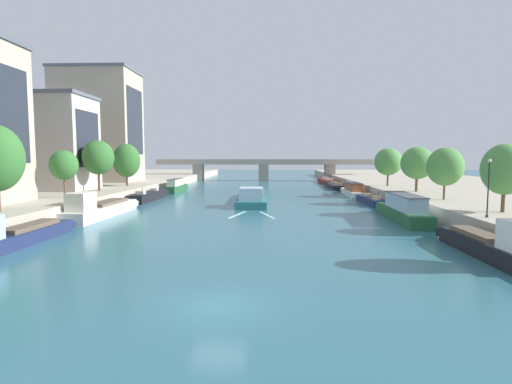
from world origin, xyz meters
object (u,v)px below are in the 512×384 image
at_px(moored_boat_right_downstream, 327,181).
at_px(bridge_far, 264,167).
at_px(moored_boat_right_end, 487,244).
at_px(moored_boat_right_lone, 353,190).
at_px(moored_boat_right_second, 336,186).
at_px(tree_left_by_lamp, 127,161).
at_px(tree_right_midway, 445,167).
at_px(tree_left_end_of_row, 98,158).
at_px(moored_boat_right_far, 403,209).
at_px(moored_boat_left_near, 176,186).
at_px(tree_right_distant, 417,163).
at_px(barge_midriver, 253,197).
at_px(lamppost_right_bank, 488,186).
at_px(tree_left_distant, 64,165).
at_px(tree_right_far, 388,162).
at_px(moored_boat_right_near, 371,200).
at_px(moored_boat_left_midway, 18,235).
at_px(tree_right_third, 505,169).
at_px(moored_boat_left_second, 100,208).
at_px(moored_boat_left_gap_after, 149,196).

distance_m(moored_boat_right_downstream, bridge_far, 20.19).
bearing_deg(moored_boat_right_end, bridge_far, 101.26).
relative_size(moored_boat_right_lone, bridge_far, 0.22).
height_order(moored_boat_right_second, tree_left_by_lamp, tree_left_by_lamp).
bearing_deg(tree_right_midway, tree_left_end_of_row, 167.47).
distance_m(moored_boat_right_end, moored_boat_right_far, 16.17).
height_order(moored_boat_left_near, moored_boat_right_lone, moored_boat_left_near).
height_order(tree_left_end_of_row, tree_right_distant, tree_left_end_of_row).
relative_size(barge_midriver, lamppost_right_bank, 4.38).
distance_m(tree_left_distant, tree_left_end_of_row, 10.36).
distance_m(moored_boat_right_end, tree_right_far, 42.39).
height_order(moored_boat_right_near, tree_left_by_lamp, tree_left_by_lamp).
bearing_deg(tree_right_midway, moored_boat_right_second, 98.23).
bearing_deg(moored_boat_right_near, tree_right_midway, -65.34).
height_order(moored_boat_left_midway, tree_left_by_lamp, tree_left_by_lamp).
bearing_deg(tree_right_midway, tree_left_by_lamp, 155.79).
bearing_deg(barge_midriver, moored_boat_right_lone, 33.11).
relative_size(moored_boat_right_lone, tree_right_midway, 2.27).
bearing_deg(tree_right_third, moored_boat_left_second, 168.16).
distance_m(moored_boat_right_second, bridge_far, 31.83).
bearing_deg(moored_boat_left_gap_after, tree_right_third, -33.38).
bearing_deg(moored_boat_right_downstream, bridge_far, 148.98).
bearing_deg(tree_right_third, moored_boat_left_near, 133.64).
relative_size(barge_midriver, moored_boat_right_near, 2.11).
bearing_deg(tree_right_midway, moored_boat_right_far, -149.29).
xyz_separation_m(moored_boat_left_gap_after, moored_boat_right_second, (34.31, 25.83, -0.16)).
xyz_separation_m(barge_midriver, moored_boat_left_near, (-16.27, 17.82, 0.28)).
distance_m(moored_boat_right_far, moored_boat_right_second, 45.50).
distance_m(barge_midriver, moored_boat_right_second, 33.30).
xyz_separation_m(tree_left_by_lamp, tree_right_midway, (45.55, -20.48, -0.50)).
relative_size(moored_boat_left_gap_after, moored_boat_right_downstream, 0.86).
relative_size(moored_boat_left_second, tree_left_distant, 2.62).
distance_m(moored_boat_left_second, moored_boat_right_lone, 44.13).
bearing_deg(moored_boat_right_second, moored_boat_right_far, -89.70).
bearing_deg(moored_boat_left_second, moored_boat_left_gap_after, 89.90).
distance_m(moored_boat_left_gap_after, moored_boat_right_lone, 35.78).
bearing_deg(tree_left_distant, moored_boat_right_near, 16.99).
distance_m(moored_boat_left_near, tree_left_end_of_row, 22.83).
relative_size(moored_boat_left_second, moored_boat_right_far, 1.09).
bearing_deg(moored_boat_left_second, tree_right_distant, 17.88).
distance_m(barge_midriver, lamppost_right_bank, 34.85).
bearing_deg(moored_boat_right_far, moored_boat_right_downstream, 89.94).
xyz_separation_m(moored_boat_right_second, tree_right_third, (6.76, -52.89, 5.35)).
height_order(moored_boat_left_second, moored_boat_right_lone, moored_boat_left_second).
bearing_deg(tree_right_midway, moored_boat_left_gap_after, 158.15).
bearing_deg(tree_left_distant, tree_right_midway, 0.11).
height_order(moored_boat_right_far, tree_right_midway, tree_right_midway).
distance_m(moored_boat_left_midway, tree_left_by_lamp, 38.68).
relative_size(moored_boat_right_end, moored_boat_right_downstream, 0.71).
distance_m(tree_right_midway, tree_right_far, 22.16).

